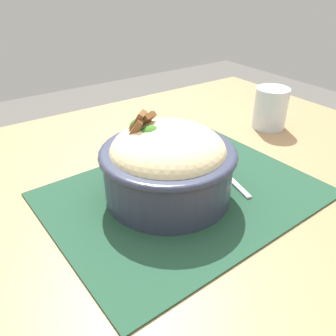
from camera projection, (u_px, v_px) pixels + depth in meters
The scene contains 5 objects.
table at pixel (169, 233), 0.61m from camera, with size 1.11×0.86×0.77m.
placemat at pixel (184, 194), 0.56m from camera, with size 0.42×0.31×0.00m, color #1E422D.
bowl at pixel (167, 162), 0.52m from camera, with size 0.25×0.25×0.14m.
fork at pixel (226, 175), 0.60m from camera, with size 0.04×0.13×0.00m.
drinking_glass at pixel (270, 110), 0.77m from camera, with size 0.07×0.07×0.09m.
Camera 1 is at (-0.27, -0.39, 1.09)m, focal length 37.21 mm.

